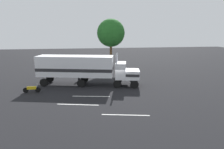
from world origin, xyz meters
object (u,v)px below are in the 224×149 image
at_px(person_bystander, 79,75).
at_px(tree_left, 111,33).
at_px(semi_truck, 83,68).
at_px(motorcycle, 32,89).
at_px(parked_car, 69,65).

bearing_deg(person_bystander, tree_left, 49.58).
bearing_deg(tree_left, semi_truck, -118.82).
bearing_deg(tree_left, motorcycle, -133.96).
relative_size(parked_car, tree_left, 0.49).
height_order(person_bystander, tree_left, tree_left).
distance_m(semi_truck, person_bystander, 3.14).
xyz_separation_m(semi_truck, tree_left, (5.33, 9.69, 4.58)).
bearing_deg(motorcycle, person_bystander, 41.73).
xyz_separation_m(parked_car, motorcycle, (-3.57, -14.32, -0.33)).
height_order(semi_truck, tree_left, tree_left).
distance_m(semi_truck, parked_car, 12.28).
xyz_separation_m(semi_truck, parked_car, (-2.85, 11.82, -1.72)).
height_order(parked_car, motorcycle, parked_car).
relative_size(person_bystander, tree_left, 0.17).
bearing_deg(motorcycle, parked_car, 75.99).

